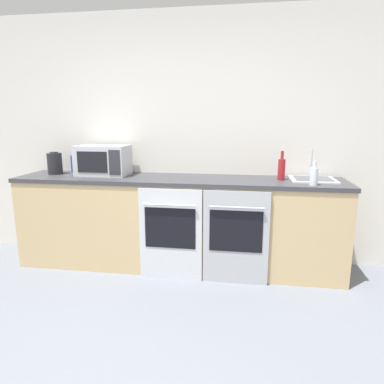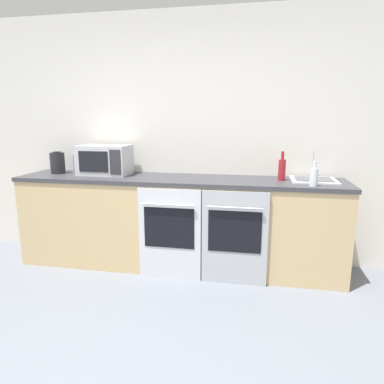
# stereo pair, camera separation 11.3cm
# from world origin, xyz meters

# --- Properties ---
(wall_back) EXTENTS (10.00, 0.06, 2.60)m
(wall_back) POSITION_xyz_m (0.00, 2.26, 1.30)
(wall_back) COLOR silver
(wall_back) RESTS_ON ground_plane
(counter_back) EXTENTS (3.29, 0.61, 0.94)m
(counter_back) POSITION_xyz_m (0.00, 1.94, 0.47)
(counter_back) COLOR tan
(counter_back) RESTS_ON ground_plane
(oven_left) EXTENTS (0.60, 0.06, 0.89)m
(oven_left) POSITION_xyz_m (-0.01, 1.63, 0.45)
(oven_left) COLOR silver
(oven_left) RESTS_ON ground_plane
(oven_right) EXTENTS (0.60, 0.06, 0.89)m
(oven_right) POSITION_xyz_m (0.60, 1.63, 0.45)
(oven_right) COLOR #A8AAAF
(oven_right) RESTS_ON ground_plane
(microwave) EXTENTS (0.52, 0.34, 0.31)m
(microwave) POSITION_xyz_m (-0.80, 2.00, 1.09)
(microwave) COLOR #B7BABF
(microwave) RESTS_ON counter_back
(bottle_clear) EXTENTS (0.07, 0.07, 0.22)m
(bottle_clear) POSITION_xyz_m (1.27, 1.73, 1.02)
(bottle_clear) COLOR silver
(bottle_clear) RESTS_ON counter_back
(bottle_blue) EXTENTS (0.07, 0.07, 0.26)m
(bottle_blue) POSITION_xyz_m (-1.21, 2.14, 1.04)
(bottle_blue) COLOR #234793
(bottle_blue) RESTS_ON counter_back
(bottle_red) EXTENTS (0.07, 0.07, 0.28)m
(bottle_red) POSITION_xyz_m (1.02, 1.97, 1.05)
(bottle_red) COLOR maroon
(bottle_red) RESTS_ON counter_back
(kettle) EXTENTS (0.15, 0.15, 0.24)m
(kettle) POSITION_xyz_m (-1.34, 1.98, 1.05)
(kettle) COLOR #232326
(kettle) RESTS_ON counter_back
(sink) EXTENTS (0.42, 0.38, 0.28)m
(sink) POSITION_xyz_m (1.32, 2.01, 0.95)
(sink) COLOR silver
(sink) RESTS_ON counter_back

